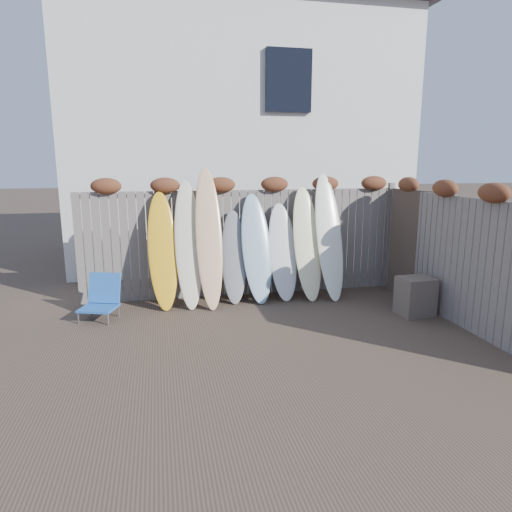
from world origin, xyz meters
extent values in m
plane|color=#493A2D|center=(0.00, 0.00, 0.00)|extent=(80.00, 80.00, 0.00)
cube|color=slate|center=(0.00, 2.40, 1.00)|extent=(6.00, 0.10, 2.00)
cube|color=slate|center=(3.00, 2.40, 1.05)|extent=(0.10, 0.10, 2.10)
ellipsoid|color=brown|center=(-2.40, 2.36, 2.10)|extent=(0.52, 0.28, 0.28)
ellipsoid|color=brown|center=(-1.40, 2.36, 2.10)|extent=(0.52, 0.28, 0.28)
ellipsoid|color=brown|center=(-0.40, 2.36, 2.10)|extent=(0.52, 0.28, 0.28)
ellipsoid|color=brown|center=(0.60, 2.36, 2.10)|extent=(0.52, 0.28, 0.28)
ellipsoid|color=brown|center=(1.60, 2.36, 2.10)|extent=(0.52, 0.28, 0.28)
ellipsoid|color=brown|center=(2.60, 2.36, 2.10)|extent=(0.52, 0.28, 0.28)
cube|color=slate|center=(3.00, 0.20, 1.00)|extent=(0.10, 4.40, 2.00)
ellipsoid|color=brown|center=(2.96, -0.50, 2.10)|extent=(0.28, 0.56, 0.28)
ellipsoid|color=brown|center=(2.96, 0.60, 2.10)|extent=(0.28, 0.56, 0.28)
ellipsoid|color=brown|center=(2.96, 1.70, 2.10)|extent=(0.28, 0.56, 0.28)
cube|color=silver|center=(0.50, 6.50, 3.00)|extent=(8.00, 5.00, 6.00)
cube|color=black|center=(1.30, 3.95, 4.20)|extent=(1.00, 0.12, 1.30)
cube|color=#3F3F44|center=(0.50, 6.50, 6.15)|extent=(8.50, 5.50, 0.35)
cube|color=blue|center=(-2.55, 1.45, 0.20)|extent=(0.66, 0.62, 0.03)
cube|color=blue|center=(-2.46, 1.69, 0.47)|extent=(0.56, 0.33, 0.50)
cylinder|color=#A1A2A8|center=(-2.85, 1.34, 0.10)|extent=(0.03, 0.03, 0.20)
cylinder|color=#A8A8AF|center=(-2.71, 1.72, 0.10)|extent=(0.03, 0.03, 0.20)
cylinder|color=silver|center=(-2.38, 1.18, 0.10)|extent=(0.03, 0.03, 0.20)
cylinder|color=silver|center=(-2.25, 1.56, 0.10)|extent=(0.03, 0.03, 0.20)
cube|color=#4E413B|center=(2.60, 0.63, 0.32)|extent=(0.58, 0.50, 0.64)
cube|color=#2E201C|center=(3.01, 1.35, 1.01)|extent=(0.41, 1.31, 2.02)
ellipsoid|color=gold|center=(-1.49, 1.97, 1.00)|extent=(0.54, 0.74, 2.01)
ellipsoid|color=beige|center=(-1.05, 1.97, 1.10)|extent=(0.48, 0.78, 2.20)
ellipsoid|color=#FFD690|center=(-0.69, 1.90, 1.22)|extent=(0.47, 0.85, 2.43)
ellipsoid|color=gray|center=(-0.23, 2.02, 0.83)|extent=(0.51, 0.64, 1.65)
ellipsoid|color=#8EB4C8|center=(0.18, 1.98, 0.97)|extent=(0.61, 0.74, 1.95)
ellipsoid|color=silver|center=(0.68, 2.01, 0.88)|extent=(0.55, 0.65, 1.76)
ellipsoid|color=#FBF4BC|center=(1.13, 1.96, 1.03)|extent=(0.56, 0.76, 2.06)
ellipsoid|color=white|center=(1.54, 1.91, 1.15)|extent=(0.55, 0.84, 2.30)
camera|label=1|loc=(-1.53, -5.94, 2.54)|focal=32.00mm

